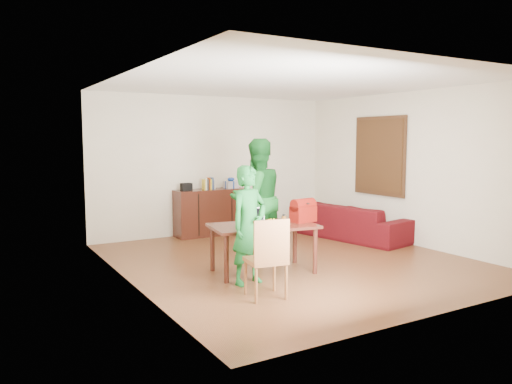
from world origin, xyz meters
TOP-DOWN VIEW (x-y plane):
  - room at (0.01, 0.13)m, footprint 5.20×5.70m
  - table at (-0.73, -0.34)m, footprint 1.57×1.04m
  - chair at (-1.29, -1.32)m, footprint 0.50×0.48m
  - person_near at (-1.17, -0.71)m, footprint 0.63×0.49m
  - person_far at (-0.36, 0.46)m, footprint 0.95×0.76m
  - laptop at (-0.88, -0.35)m, footprint 0.40×0.34m
  - bananas at (-0.81, -0.70)m, footprint 0.17×0.14m
  - bottle at (-0.62, -0.69)m, footprint 0.08×0.08m
  - red_bag at (-0.11, -0.43)m, footprint 0.38×0.25m
  - sofa at (1.95, 0.85)m, footprint 1.26×2.33m

SIDE VIEW (x-z plane):
  - chair at x=-1.29m, z-range -0.20..0.76m
  - sofa at x=1.95m, z-range 0.00..0.65m
  - table at x=-0.73m, z-range 0.26..0.94m
  - bananas at x=-0.81m, z-range 0.68..0.74m
  - laptop at x=-0.88m, z-range 0.61..0.84m
  - person_near at x=-1.17m, z-range 0.00..1.54m
  - bottle at x=-0.62m, z-range 0.68..0.86m
  - red_bag at x=-0.11m, z-range 0.68..0.95m
  - person_far at x=-0.36m, z-range 0.00..1.88m
  - room at x=0.01m, z-range -0.14..2.76m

